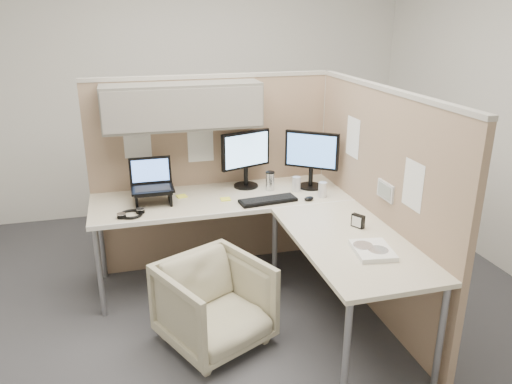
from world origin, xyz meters
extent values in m
plane|color=#38383D|center=(0.00, 0.00, 0.00)|extent=(4.50, 4.50, 0.00)
cube|color=#A08269|center=(-0.10, 0.90, 0.80)|extent=(2.00, 0.05, 1.60)
cube|color=#A8A399|center=(-0.10, 0.90, 1.61)|extent=(2.00, 0.06, 0.03)
cube|color=slate|center=(-0.35, 0.75, 1.42)|extent=(1.20, 0.34, 0.34)
cube|color=gray|center=(-0.35, 0.57, 1.42)|extent=(1.18, 0.01, 0.30)
plane|color=white|center=(-0.70, 0.87, 1.15)|extent=(0.26, 0.00, 0.26)
plane|color=white|center=(-0.20, 0.87, 1.08)|extent=(0.26, 0.00, 0.26)
cube|color=#A08269|center=(0.90, -0.10, 0.80)|extent=(0.05, 2.00, 1.60)
cube|color=#A8A399|center=(0.90, -0.10, 1.61)|extent=(0.06, 2.00, 0.03)
cube|color=#A8A399|center=(0.90, 0.90, 0.80)|extent=(0.06, 0.06, 1.60)
cube|color=silver|center=(0.87, -0.25, 0.96)|extent=(0.02, 0.20, 0.12)
cube|color=gray|center=(0.86, -0.25, 0.96)|extent=(0.00, 0.16, 0.09)
plane|color=white|center=(0.87, 0.30, 1.20)|extent=(0.00, 0.26, 0.26)
plane|color=white|center=(0.87, -0.55, 1.10)|extent=(0.00, 0.26, 0.26)
cube|color=beige|center=(-0.10, 0.54, 0.71)|extent=(2.00, 0.68, 0.03)
cube|color=beige|center=(0.54, -0.45, 0.71)|extent=(0.68, 1.30, 0.03)
cube|color=white|center=(-0.10, 0.20, 0.71)|extent=(2.00, 0.02, 0.03)
cylinder|color=gray|center=(-1.05, 0.25, 0.35)|extent=(0.04, 0.04, 0.70)
cylinder|color=gray|center=(-1.05, 0.83, 0.35)|extent=(0.04, 0.04, 0.70)
cylinder|color=gray|center=(0.25, -1.05, 0.35)|extent=(0.04, 0.04, 0.70)
cylinder|color=gray|center=(0.83, -1.05, 0.35)|extent=(0.04, 0.04, 0.70)
cylinder|color=gray|center=(0.25, 0.25, 0.35)|extent=(0.04, 0.04, 0.70)
imported|color=beige|center=(-0.32, -0.27, 0.32)|extent=(0.81, 0.79, 0.64)
cylinder|color=black|center=(0.14, 0.72, 0.74)|extent=(0.20, 0.20, 0.02)
cylinder|color=black|center=(0.14, 0.72, 0.82)|extent=(0.04, 0.04, 0.15)
cube|color=black|center=(0.14, 0.72, 1.05)|extent=(0.43, 0.18, 0.30)
cube|color=#90C7F9|center=(0.15, 0.70, 1.05)|extent=(0.38, 0.13, 0.26)
cylinder|color=black|center=(0.65, 0.57, 0.74)|extent=(0.20, 0.20, 0.02)
cylinder|color=black|center=(0.65, 0.57, 0.82)|extent=(0.04, 0.04, 0.15)
cube|color=black|center=(0.65, 0.57, 1.05)|extent=(0.37, 0.29, 0.30)
cube|color=#5590E8|center=(0.64, 0.55, 1.05)|extent=(0.32, 0.24, 0.26)
cube|color=black|center=(-0.63, 0.52, 0.83)|extent=(0.28, 0.22, 0.01)
cube|color=black|center=(-0.75, 0.52, 0.79)|extent=(0.02, 0.20, 0.11)
cube|color=black|center=(-0.50, 0.52, 0.79)|extent=(0.02, 0.20, 0.11)
cube|color=black|center=(-0.63, 0.52, 0.85)|extent=(0.31, 0.22, 0.02)
cube|color=black|center=(-0.63, 0.65, 0.96)|extent=(0.31, 0.05, 0.20)
cube|color=#598CF2|center=(-0.63, 0.64, 0.96)|extent=(0.28, 0.04, 0.16)
cube|color=black|center=(0.22, 0.33, 0.74)|extent=(0.45, 0.19, 0.02)
ellipsoid|color=black|center=(0.53, 0.28, 0.75)|extent=(0.10, 0.08, 0.03)
cylinder|color=silver|center=(0.31, 0.59, 0.80)|extent=(0.07, 0.07, 0.15)
cylinder|color=black|center=(0.31, 0.59, 0.88)|extent=(0.07, 0.07, 0.01)
cylinder|color=silver|center=(0.66, 0.33, 0.79)|extent=(0.07, 0.07, 0.12)
cylinder|color=silver|center=(0.51, 0.51, 0.79)|extent=(0.07, 0.07, 0.12)
cube|color=#FAFD42|center=(-0.40, 0.62, 0.73)|extent=(0.09, 0.09, 0.01)
cube|color=#FAFD42|center=(-0.09, 0.46, 0.73)|extent=(0.08, 0.08, 0.01)
torus|color=black|center=(-0.80, 0.33, 0.74)|extent=(0.22, 0.22, 0.02)
cylinder|color=black|center=(-0.86, 0.29, 0.75)|extent=(0.06, 0.06, 0.03)
cylinder|color=black|center=(-0.73, 0.36, 0.75)|extent=(0.06, 0.06, 0.03)
cube|color=white|center=(0.58, -0.65, 0.74)|extent=(0.26, 0.31, 0.03)
cylinder|color=silver|center=(0.60, -0.68, 0.76)|extent=(0.12, 0.12, 0.00)
cylinder|color=silver|center=(0.54, -0.60, 0.76)|extent=(0.12, 0.12, 0.00)
cube|color=black|center=(0.66, -0.28, 0.77)|extent=(0.07, 0.09, 0.09)
cube|color=white|center=(0.65, -0.29, 0.77)|extent=(0.04, 0.06, 0.07)
camera|label=1|loc=(-0.80, -3.06, 2.09)|focal=35.00mm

